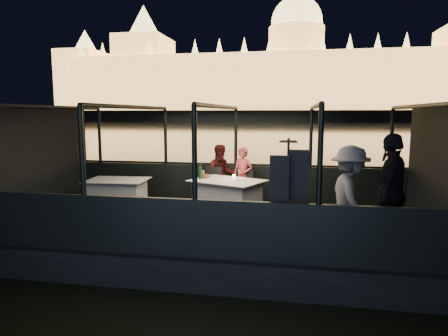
% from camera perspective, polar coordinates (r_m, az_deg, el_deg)
% --- Properties ---
extents(river_water, '(500.00, 500.00, 0.00)m').
position_cam_1_polar(river_water, '(87.71, 9.49, 5.90)').
color(river_water, black).
rests_on(river_water, ground).
extents(boat_hull, '(8.60, 4.40, 1.00)m').
position_cam_1_polar(boat_hull, '(8.24, -0.51, -11.12)').
color(boat_hull, black).
rests_on(boat_hull, river_water).
extents(boat_deck, '(8.00, 4.00, 0.04)m').
position_cam_1_polar(boat_deck, '(8.10, -0.52, -7.90)').
color(boat_deck, black).
rests_on(boat_deck, boat_hull).
extents(gunwale_port, '(8.00, 0.08, 0.90)m').
position_cam_1_polar(gunwale_port, '(9.92, 1.67, -2.21)').
color(gunwale_port, black).
rests_on(gunwale_port, boat_deck).
extents(gunwale_starboard, '(8.00, 0.08, 0.90)m').
position_cam_1_polar(gunwale_starboard, '(6.09, -4.13, -8.62)').
color(gunwale_starboard, black).
rests_on(gunwale_starboard, boat_deck).
extents(cabin_glass_port, '(8.00, 0.02, 1.40)m').
position_cam_1_polar(cabin_glass_port, '(9.79, 1.70, 4.44)').
color(cabin_glass_port, '#99B2B2').
rests_on(cabin_glass_port, gunwale_port).
extents(cabin_glass_starboard, '(8.00, 0.02, 1.40)m').
position_cam_1_polar(cabin_glass_starboard, '(5.87, -4.24, 2.21)').
color(cabin_glass_starboard, '#99B2B2').
rests_on(cabin_glass_starboard, gunwale_starboard).
extents(cabin_roof_glass, '(8.00, 4.00, 0.02)m').
position_cam_1_polar(cabin_roof_glass, '(7.80, -0.54, 8.74)').
color(cabin_roof_glass, '#99B2B2').
rests_on(cabin_roof_glass, boat_deck).
extents(end_wall_fore, '(0.02, 4.00, 2.30)m').
position_cam_1_polar(end_wall_fore, '(9.47, -25.03, 0.87)').
color(end_wall_fore, black).
rests_on(end_wall_fore, boat_deck).
extents(end_wall_aft, '(0.02, 4.00, 2.30)m').
position_cam_1_polar(end_wall_aft, '(8.12, 28.38, -0.36)').
color(end_wall_aft, black).
rests_on(end_wall_aft, boat_deck).
extents(canopy_ribs, '(8.00, 4.00, 2.30)m').
position_cam_1_polar(canopy_ribs, '(7.86, -0.53, 0.34)').
color(canopy_ribs, black).
rests_on(canopy_ribs, boat_deck).
extents(embankment, '(400.00, 140.00, 6.00)m').
position_cam_1_polar(embankment, '(217.67, 10.10, 7.19)').
color(embankment, '#423D33').
rests_on(embankment, ground).
extents(parliament_building, '(220.00, 32.00, 60.00)m').
position_cam_1_polar(parliament_building, '(184.55, 10.24, 15.84)').
color(parliament_building, '#F2D18C').
rests_on(parliament_building, embankment).
extents(dining_table_central, '(1.75, 1.54, 0.77)m').
position_cam_1_polar(dining_table_central, '(8.55, 0.49, -4.26)').
color(dining_table_central, silver).
rests_on(dining_table_central, boat_deck).
extents(dining_table_aft, '(1.39, 1.05, 0.70)m').
position_cam_1_polar(dining_table_aft, '(9.35, -14.93, -3.48)').
color(dining_table_aft, silver).
rests_on(dining_table_aft, boat_deck).
extents(chair_port_left, '(0.55, 0.55, 0.91)m').
position_cam_1_polar(chair_port_left, '(9.30, -1.70, -2.88)').
color(chair_port_left, black).
rests_on(chair_port_left, boat_deck).
extents(chair_port_right, '(0.43, 0.43, 0.87)m').
position_cam_1_polar(chair_port_right, '(9.25, 2.82, -2.94)').
color(chair_port_right, black).
rests_on(chair_port_right, boat_deck).
extents(coat_stand, '(0.56, 0.48, 1.82)m').
position_cam_1_polar(coat_stand, '(6.04, 9.03, -4.43)').
color(coat_stand, black).
rests_on(coat_stand, boat_deck).
extents(person_woman_coral, '(0.58, 0.48, 1.39)m').
position_cam_1_polar(person_woman_coral, '(9.42, 2.67, -0.89)').
color(person_woman_coral, '#D24C52').
rests_on(person_woman_coral, boat_deck).
extents(person_man_maroon, '(0.81, 0.70, 1.44)m').
position_cam_1_polar(person_man_maroon, '(9.57, -0.38, -0.75)').
color(person_man_maroon, '#3C1112').
rests_on(person_man_maroon, boat_deck).
extents(passenger_stripe, '(0.80, 1.18, 1.68)m').
position_cam_1_polar(passenger_stripe, '(6.62, 17.51, -4.06)').
color(passenger_stripe, white).
rests_on(passenger_stripe, boat_deck).
extents(passenger_dark, '(0.89, 1.20, 1.88)m').
position_cam_1_polar(passenger_dark, '(6.84, 22.71, -3.95)').
color(passenger_dark, black).
rests_on(passenger_dark, boat_deck).
extents(wine_bottle, '(0.09, 0.09, 0.33)m').
position_cam_1_polar(wine_bottle, '(8.61, -3.41, -0.61)').
color(wine_bottle, '#153C17').
rests_on(wine_bottle, dining_table_central).
extents(bread_basket, '(0.23, 0.23, 0.08)m').
position_cam_1_polar(bread_basket, '(8.78, -2.67, -1.17)').
color(bread_basket, brown).
rests_on(bread_basket, dining_table_central).
extents(amber_candle, '(0.07, 0.07, 0.09)m').
position_cam_1_polar(amber_candle, '(8.68, 1.42, -1.26)').
color(amber_candle, '#F8A83E').
rests_on(amber_candle, dining_table_central).
extents(plate_near, '(0.30, 0.30, 0.02)m').
position_cam_1_polar(plate_near, '(8.55, 2.21, -1.63)').
color(plate_near, silver).
rests_on(plate_near, dining_table_central).
extents(plate_far, '(0.31, 0.31, 0.01)m').
position_cam_1_polar(plate_far, '(8.94, -1.05, -1.20)').
color(plate_far, white).
rests_on(plate_far, dining_table_central).
extents(wine_glass_white, '(0.07, 0.07, 0.19)m').
position_cam_1_polar(wine_glass_white, '(8.61, -2.97, -0.98)').
color(wine_glass_white, silver).
rests_on(wine_glass_white, dining_table_central).
extents(wine_glass_red, '(0.07, 0.07, 0.17)m').
position_cam_1_polar(wine_glass_red, '(8.76, 2.19, -0.83)').
color(wine_glass_red, white).
rests_on(wine_glass_red, dining_table_central).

